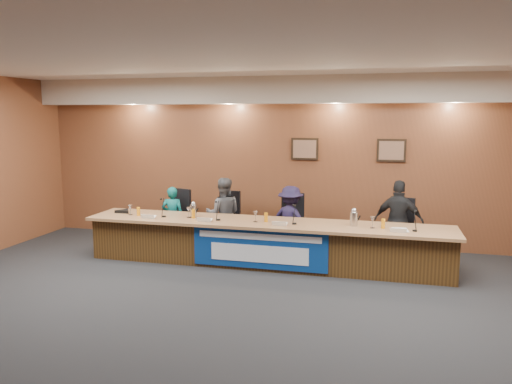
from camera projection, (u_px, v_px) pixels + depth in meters
floor at (220, 321)px, 6.11m from camera, size 10.00×10.00×0.00m
ceiling at (217, 52)px, 5.62m from camera, size 10.00×8.00×0.04m
wall_back at (284, 161)px, 9.69m from camera, size 10.00×0.04×3.20m
soffit at (282, 90)px, 9.25m from camera, size 10.00×0.50×0.50m
dais_body at (265, 244)px, 8.35m from camera, size 6.00×0.80×0.70m
dais_top at (265, 223)px, 8.25m from camera, size 6.10×0.95×0.05m
banner at (259, 249)px, 7.95m from camera, size 2.20×0.02×0.65m
banner_text_upper at (259, 237)px, 7.91m from camera, size 2.00×0.01×0.10m
banner_text_lower at (259, 254)px, 7.95m from camera, size 1.60×0.01×0.28m
wall_photo_left at (305, 149)px, 9.53m from camera, size 0.52×0.04×0.42m
wall_photo_right at (391, 150)px, 9.13m from camera, size 0.52×0.04×0.42m
panelist_a at (173, 217)px, 9.48m from camera, size 0.47×0.35×1.16m
panelist_b at (223, 214)px, 9.22m from camera, size 0.77×0.67×1.36m
panelist_c at (290, 221)px, 8.92m from camera, size 0.92×0.71×1.25m
panelist_d at (399, 222)px, 8.44m from camera, size 0.87×0.48×1.41m
office_chair_a at (175, 221)px, 9.60m from camera, size 0.60×0.60×0.08m
office_chair_b at (225, 223)px, 9.34m from camera, size 0.54×0.54×0.08m
office_chair_c at (291, 227)px, 9.03m from camera, size 0.52×0.52×0.08m
office_chair_d at (398, 233)px, 8.57m from camera, size 0.60×0.60×0.08m
nameplate_a at (148, 216)px, 8.45m from camera, size 0.24×0.08×0.10m
microphone_a at (164, 216)px, 8.61m from camera, size 0.07×0.07×0.02m
juice_glass_a at (138, 211)px, 8.72m from camera, size 0.06×0.06×0.15m
water_glass_a at (130, 210)px, 8.76m from camera, size 0.08×0.08×0.18m
nameplate_b at (204, 219)px, 8.20m from camera, size 0.24×0.08×0.10m
microphone_b at (218, 220)px, 8.33m from camera, size 0.07×0.07×0.02m
juice_glass_b at (193, 214)px, 8.49m from camera, size 0.06×0.06×0.15m
water_glass_b at (189, 213)px, 8.53m from camera, size 0.08×0.08×0.18m
nameplate_c at (279, 223)px, 7.90m from camera, size 0.24×0.08×0.10m
microphone_c at (294, 224)px, 8.04m from camera, size 0.07×0.07×0.02m
juice_glass_c at (266, 217)px, 8.21m from camera, size 0.06×0.06×0.15m
water_glass_c at (256, 217)px, 8.19m from camera, size 0.08×0.08×0.18m
nameplate_d at (398, 230)px, 7.44m from camera, size 0.24×0.08×0.10m
microphone_d at (415, 231)px, 7.55m from camera, size 0.07×0.07×0.02m
juice_glass_d at (383, 224)px, 7.73m from camera, size 0.06×0.06×0.15m
water_glass_d at (373, 222)px, 7.75m from camera, size 0.08×0.08×0.18m
carafe_left at (193, 211)px, 8.57m from camera, size 0.11×0.11×0.22m
carafe_right at (354, 219)px, 7.90m from camera, size 0.13×0.13×0.22m
speakerphone at (124, 211)px, 8.99m from camera, size 0.32×0.32×0.05m
paper_stack at (400, 230)px, 7.63m from camera, size 0.26×0.33×0.01m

